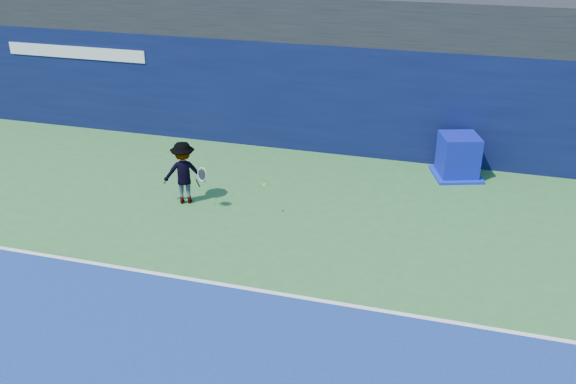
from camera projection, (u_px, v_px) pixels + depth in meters
name	position (u px, v px, depth m)	size (l,w,h in m)	color
baseline	(210.00, 282.00, 11.98)	(24.00, 0.10, 0.01)	white
stadium_band	(320.00, 12.00, 17.85)	(36.00, 3.00, 1.20)	black
back_wall_assembly	(310.00, 95.00, 17.87)	(36.00, 1.03, 3.00)	#0A1039
equipment_cart	(458.00, 158.00, 16.27)	(1.45, 1.45, 1.10)	#0B13A0
tennis_player	(184.00, 173.00, 14.80)	(1.28, 0.88, 1.50)	white
tennis_ball	(264.00, 185.00, 14.07)	(0.06, 0.06, 0.06)	yellow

